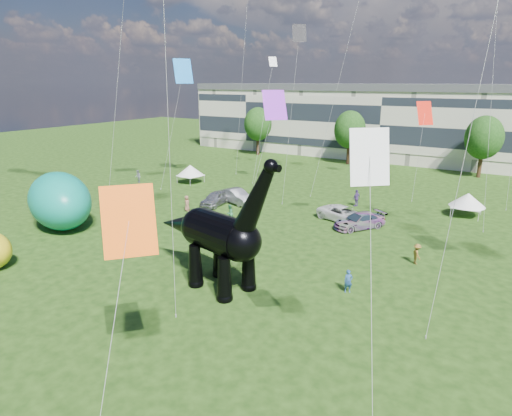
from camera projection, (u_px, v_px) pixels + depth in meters
The scene contains 14 objects.
ground at pixel (215, 336), 23.59m from camera, with size 220.00×220.00×0.00m, color #16330C.
terrace_row at pixel (389, 125), 76.37m from camera, with size 78.00×11.00×12.00m, color beige.
tree_far_left at pixel (258, 121), 80.13m from camera, with size 5.20×5.20×9.44m.
tree_mid_left at pixel (350, 127), 71.00m from camera, with size 5.20×5.20×9.44m.
tree_mid_right at pixel (485, 134), 60.85m from camera, with size 5.20×5.20×9.44m.
dinosaur_sculpture at pixel (216, 234), 28.53m from camera, with size 11.96×4.45×9.75m.
car_silver at pixel (215, 198), 48.31m from camera, with size 1.86×4.62×1.57m, color #A7A8AC.
car_grey at pixel (237, 196), 49.07m from camera, with size 1.76×5.04×1.66m, color gray.
car_white at pixel (343, 214), 42.80m from camera, with size 2.49×5.39×1.50m, color white.
car_dark at pixel (359, 221), 40.70m from camera, with size 2.10×5.17×1.50m, color #595960.
gazebo_near at pixel (468, 200), 44.16m from camera, with size 3.54×3.54×2.46m.
gazebo_left at pixel (190, 170), 58.78m from camera, with size 3.98×3.98×2.50m.
inflatable_teal at pixel (60, 201), 40.35m from camera, with size 8.59×5.37×5.37m, color #0B8C79.
visitors at pixel (278, 212), 43.09m from camera, with size 56.11×26.65×1.90m.
Camera 1 is at (12.81, -16.29, 13.50)m, focal length 30.00 mm.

